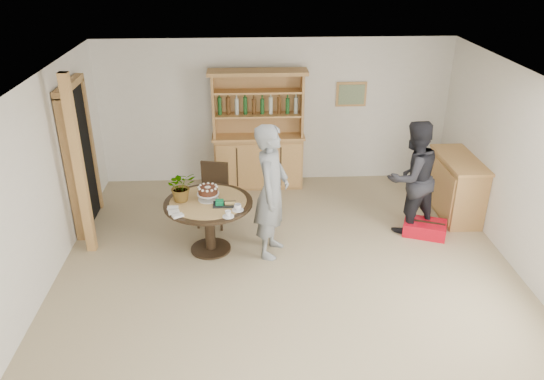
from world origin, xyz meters
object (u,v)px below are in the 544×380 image
Objects in this scene: red_suitcase at (425,228)px; hutch at (258,148)px; dining_table at (209,211)px; teen_boy at (272,192)px; dining_chair at (213,190)px; sideboard at (456,186)px; adult_person at (412,177)px.

hutch is at bearing 163.11° from red_suitcase.
dining_table is 3.18m from red_suitcase.
hutch reaches higher than teen_boy.
red_suitcase is at bearing -37.99° from hutch.
teen_boy is at bearing -87.07° from hutch.
hutch reaches higher than dining_chair.
teen_boy is (-2.93, -0.99, 0.46)m from sideboard.
sideboard is at bearing 65.07° from red_suitcase.
adult_person reaches higher than red_suitcase.
hutch is 1.62× the size of sideboard.
hutch is 2.16× the size of dining_chair.
dining_chair is (0.02, 0.83, -0.07)m from dining_table.
sideboard is at bearing 13.32° from dining_table.
red_suitcase is at bearing -63.82° from teen_boy.
sideboard is 3.76m from dining_chair.
adult_person is (-0.87, -0.46, 0.38)m from sideboard.
sideboard is 3.88m from dining_table.
hutch is 3.09m from red_suitcase.
teen_boy is at bearing -149.73° from red_suitcase.
sideboard is 1.33× the size of dining_chair.
adult_person is at bearing 165.04° from red_suitcase.
sideboard reaches higher than dining_table.
dining_table is 0.71× the size of adult_person.
teen_boy is at bearing -34.57° from dining_chair.
dining_chair is at bearing 88.71° from dining_table.
dining_chair is at bearing -169.11° from red_suitcase.
dining_table is at bearing -13.98° from adult_person.
dining_chair reaches higher than red_suitcase.
teen_boy is 2.65× the size of red_suitcase.
teen_boy reaches higher than adult_person.
hutch is 2.26m from dining_table.
hutch is at bearing -60.61° from adult_person.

